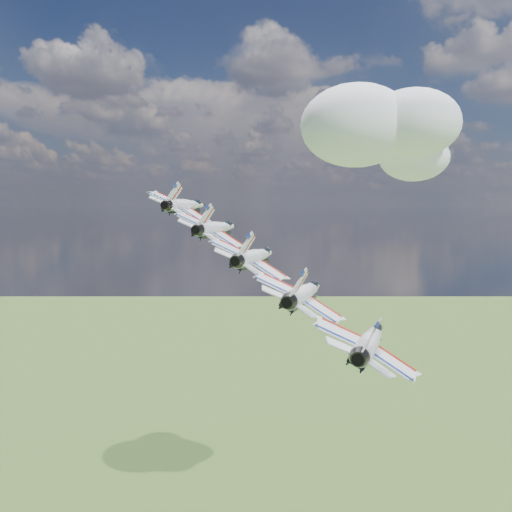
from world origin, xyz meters
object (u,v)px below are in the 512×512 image
(jet_0, at_px, (187,205))
(jet_4, at_px, (370,340))
(jet_3, at_px, (305,292))
(jet_1, at_px, (218,228))
(jet_2, at_px, (256,256))

(jet_0, xyz_separation_m, jet_4, (30.77, -30.83, -13.00))
(jet_0, relative_size, jet_3, 1.00)
(jet_0, height_order, jet_3, jet_0)
(jet_1, bearing_deg, jet_3, -39.80)
(jet_2, relative_size, jet_4, 1.00)
(jet_3, height_order, jet_4, jet_3)
(jet_1, bearing_deg, jet_4, -39.80)
(jet_3, relative_size, jet_4, 1.00)
(jet_1, height_order, jet_3, jet_1)
(jet_1, relative_size, jet_3, 1.00)
(jet_0, distance_m, jet_1, 11.36)
(jet_1, distance_m, jet_3, 22.73)
(jet_3, distance_m, jet_4, 11.36)
(jet_1, distance_m, jet_4, 34.09)
(jet_0, relative_size, jet_1, 1.00)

